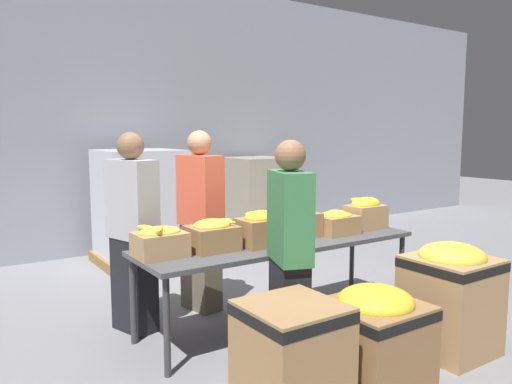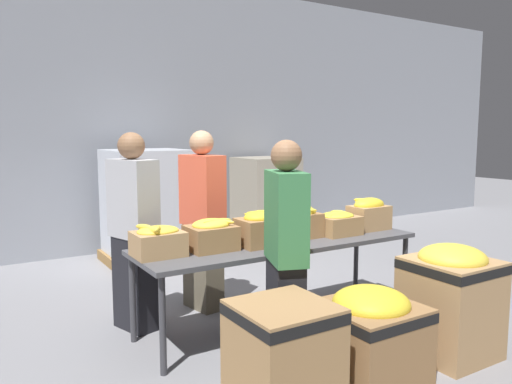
{
  "view_description": "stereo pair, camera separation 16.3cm",
  "coord_description": "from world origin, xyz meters",
  "px_view_note": "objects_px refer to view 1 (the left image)",
  "views": [
    {
      "loc": [
        -2.61,
        -3.51,
        1.75
      ],
      "look_at": [
        -0.2,
        0.07,
        1.22
      ],
      "focal_mm": 35.0,
      "sensor_mm": 36.0,
      "label": 1
    },
    {
      "loc": [
        -2.48,
        -3.6,
        1.75
      ],
      "look_at": [
        -0.2,
        0.07,
        1.22
      ],
      "focal_mm": 35.0,
      "sensor_mm": 36.0,
      "label": 2
    }
  ],
  "objects_px": {
    "banana_box_5": "(366,213)",
    "volunteer_0": "(200,222)",
    "banana_box_3": "(298,221)",
    "banana_box_0": "(160,241)",
    "donation_bin_0": "(292,355)",
    "volunteer_1": "(289,256)",
    "pallet_stack_1": "(141,208)",
    "volunteer_2": "(133,234)",
    "banana_box_2": "(261,228)",
    "sorting_table": "(279,246)",
    "banana_box_4": "(335,222)",
    "donation_bin_1": "(375,331)",
    "pallet_stack_0": "(257,200)",
    "donation_bin_2": "(450,294)",
    "banana_box_1": "(212,235)"
  },
  "relations": [
    {
      "from": "banana_box_5",
      "to": "volunteer_0",
      "type": "bearing_deg",
      "value": 151.35
    },
    {
      "from": "banana_box_3",
      "to": "volunteer_0",
      "type": "relative_size",
      "value": 0.22
    },
    {
      "from": "donation_bin_0",
      "to": "pallet_stack_0",
      "type": "bearing_deg",
      "value": 58.43
    },
    {
      "from": "banana_box_1",
      "to": "banana_box_5",
      "type": "relative_size",
      "value": 1.0
    },
    {
      "from": "banana_box_1",
      "to": "banana_box_3",
      "type": "distance_m",
      "value": 0.91
    },
    {
      "from": "banana_box_3",
      "to": "volunteer_2",
      "type": "height_order",
      "value": "volunteer_2"
    },
    {
      "from": "sorting_table",
      "to": "donation_bin_2",
      "type": "relative_size",
      "value": 2.95
    },
    {
      "from": "volunteer_0",
      "to": "pallet_stack_0",
      "type": "relative_size",
      "value": 1.31
    },
    {
      "from": "banana_box_3",
      "to": "sorting_table",
      "type": "bearing_deg",
      "value": -172.19
    },
    {
      "from": "volunteer_1",
      "to": "donation_bin_1",
      "type": "bearing_deg",
      "value": -125.41
    },
    {
      "from": "banana_box_3",
      "to": "banana_box_1",
      "type": "bearing_deg",
      "value": -179.13
    },
    {
      "from": "banana_box_2",
      "to": "volunteer_0",
      "type": "bearing_deg",
      "value": 100.02
    },
    {
      "from": "sorting_table",
      "to": "volunteer_0",
      "type": "relative_size",
      "value": 1.48
    },
    {
      "from": "sorting_table",
      "to": "banana_box_4",
      "type": "relative_size",
      "value": 6.82
    },
    {
      "from": "donation_bin_1",
      "to": "donation_bin_2",
      "type": "height_order",
      "value": "donation_bin_2"
    },
    {
      "from": "volunteer_0",
      "to": "pallet_stack_1",
      "type": "distance_m",
      "value": 1.99
    },
    {
      "from": "banana_box_3",
      "to": "volunteer_1",
      "type": "distance_m",
      "value": 0.97
    },
    {
      "from": "sorting_table",
      "to": "banana_box_0",
      "type": "xyz_separation_m",
      "value": [
        -1.12,
        0.05,
        0.17
      ]
    },
    {
      "from": "donation_bin_0",
      "to": "pallet_stack_0",
      "type": "height_order",
      "value": "pallet_stack_0"
    },
    {
      "from": "banana_box_2",
      "to": "pallet_stack_0",
      "type": "relative_size",
      "value": 0.28
    },
    {
      "from": "volunteer_1",
      "to": "donation_bin_1",
      "type": "distance_m",
      "value": 0.79
    },
    {
      "from": "banana_box_5",
      "to": "volunteer_2",
      "type": "distance_m",
      "value": 2.28
    },
    {
      "from": "pallet_stack_1",
      "to": "sorting_table",
      "type": "bearing_deg",
      "value": -84.86
    },
    {
      "from": "banana_box_4",
      "to": "volunteer_0",
      "type": "bearing_deg",
      "value": 141.15
    },
    {
      "from": "banana_box_1",
      "to": "volunteer_1",
      "type": "xyz_separation_m",
      "value": [
        0.26,
        -0.7,
        -0.07
      ]
    },
    {
      "from": "volunteer_0",
      "to": "volunteer_1",
      "type": "distance_m",
      "value": 1.45
    },
    {
      "from": "volunteer_1",
      "to": "banana_box_1",
      "type": "bearing_deg",
      "value": 40.18
    },
    {
      "from": "sorting_table",
      "to": "volunteer_2",
      "type": "height_order",
      "value": "volunteer_2"
    },
    {
      "from": "banana_box_5",
      "to": "pallet_stack_0",
      "type": "distance_m",
      "value": 3.15
    },
    {
      "from": "sorting_table",
      "to": "banana_box_4",
      "type": "distance_m",
      "value": 0.65
    },
    {
      "from": "banana_box_3",
      "to": "banana_box_0",
      "type": "bearing_deg",
      "value": 179.1
    },
    {
      "from": "banana_box_0",
      "to": "pallet_stack_1",
      "type": "relative_size",
      "value": 0.25
    },
    {
      "from": "banana_box_0",
      "to": "banana_box_1",
      "type": "distance_m",
      "value": 0.45
    },
    {
      "from": "banana_box_3",
      "to": "volunteer_2",
      "type": "bearing_deg",
      "value": 156.96
    },
    {
      "from": "banana_box_4",
      "to": "donation_bin_1",
      "type": "height_order",
      "value": "banana_box_4"
    },
    {
      "from": "banana_box_0",
      "to": "banana_box_2",
      "type": "bearing_deg",
      "value": -7.64
    },
    {
      "from": "donation_bin_0",
      "to": "volunteer_1",
      "type": "bearing_deg",
      "value": 53.81
    },
    {
      "from": "banana_box_0",
      "to": "donation_bin_0",
      "type": "xyz_separation_m",
      "value": [
        0.32,
        -1.26,
        -0.52
      ]
    },
    {
      "from": "banana_box_1",
      "to": "banana_box_5",
      "type": "xyz_separation_m",
      "value": [
        1.73,
        -0.04,
        0.03
      ]
    },
    {
      "from": "banana_box_0",
      "to": "donation_bin_2",
      "type": "distance_m",
      "value": 2.33
    },
    {
      "from": "donation_bin_1",
      "to": "donation_bin_2",
      "type": "bearing_deg",
      "value": -0.0
    },
    {
      "from": "pallet_stack_0",
      "to": "banana_box_2",
      "type": "bearing_deg",
      "value": -123.51
    },
    {
      "from": "banana_box_2",
      "to": "donation_bin_0",
      "type": "distance_m",
      "value": 1.38
    },
    {
      "from": "volunteer_1",
      "to": "donation_bin_2",
      "type": "height_order",
      "value": "volunteer_1"
    },
    {
      "from": "donation_bin_2",
      "to": "pallet_stack_1",
      "type": "bearing_deg",
      "value": 104.7
    },
    {
      "from": "banana_box_3",
      "to": "banana_box_4",
      "type": "bearing_deg",
      "value": -11.98
    },
    {
      "from": "volunteer_0",
      "to": "volunteer_2",
      "type": "relative_size",
      "value": 1.01
    },
    {
      "from": "sorting_table",
      "to": "pallet_stack_0",
      "type": "bearing_deg",
      "value": 59.23
    },
    {
      "from": "banana_box_1",
      "to": "volunteer_0",
      "type": "relative_size",
      "value": 0.22
    },
    {
      "from": "banana_box_0",
      "to": "banana_box_5",
      "type": "bearing_deg",
      "value": -2.02
    }
  ]
}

